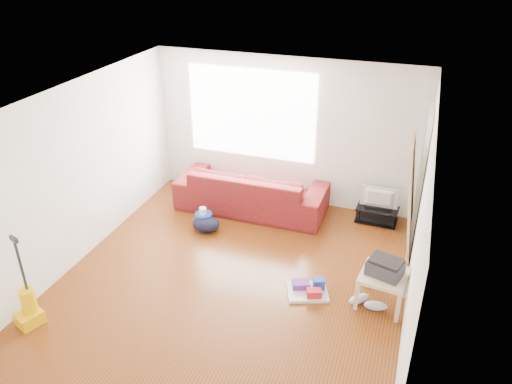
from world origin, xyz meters
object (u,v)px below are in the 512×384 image
(tv_stand, at_px, (377,214))
(bucket, at_px, (204,228))
(vacuum, at_px, (29,308))
(backpack, at_px, (206,230))
(sofa, at_px, (252,209))
(side_table, at_px, (384,279))
(cleaning_tray, at_px, (309,289))

(tv_stand, xyz_separation_m, bucket, (-2.57, -1.10, -0.13))
(tv_stand, bearing_deg, vacuum, -131.80)
(backpack, bearing_deg, bucket, 139.66)
(sofa, bearing_deg, vacuum, 65.54)
(bucket, relative_size, backpack, 0.61)
(side_table, height_order, bucket, side_table)
(backpack, height_order, vacuum, vacuum)
(sofa, height_order, backpack, sofa)
(backpack, bearing_deg, side_table, -13.37)
(tv_stand, xyz_separation_m, vacuum, (-3.65, -3.76, 0.09))
(tv_stand, bearing_deg, cleaning_tray, -103.64)
(tv_stand, height_order, side_table, side_table)
(sofa, distance_m, bucket, 0.97)
(sofa, distance_m, backpack, 1.00)
(tv_stand, xyz_separation_m, side_table, (0.30, -2.03, 0.25))
(side_table, height_order, vacuum, vacuum)
(sofa, relative_size, bucket, 9.25)
(tv_stand, distance_m, backpack, 2.77)
(sofa, height_order, vacuum, vacuum)
(bucket, bearing_deg, side_table, -17.92)
(side_table, bearing_deg, backpack, 162.83)
(bucket, height_order, vacuum, vacuum)
(bucket, xyz_separation_m, backpack, (0.06, -0.06, 0.00))
(side_table, distance_m, bucket, 3.04)
(tv_stand, height_order, backpack, tv_stand)
(cleaning_tray, distance_m, vacuum, 3.46)
(vacuum, bearing_deg, side_table, 43.68)
(bucket, xyz_separation_m, cleaning_tray, (1.96, -1.03, 0.06))
(side_table, relative_size, vacuum, 0.52)
(sofa, xyz_separation_m, backpack, (-0.45, -0.89, 0.00))
(sofa, xyz_separation_m, vacuum, (-1.59, -3.49, 0.22))
(cleaning_tray, xyz_separation_m, vacuum, (-3.04, -1.63, 0.16))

